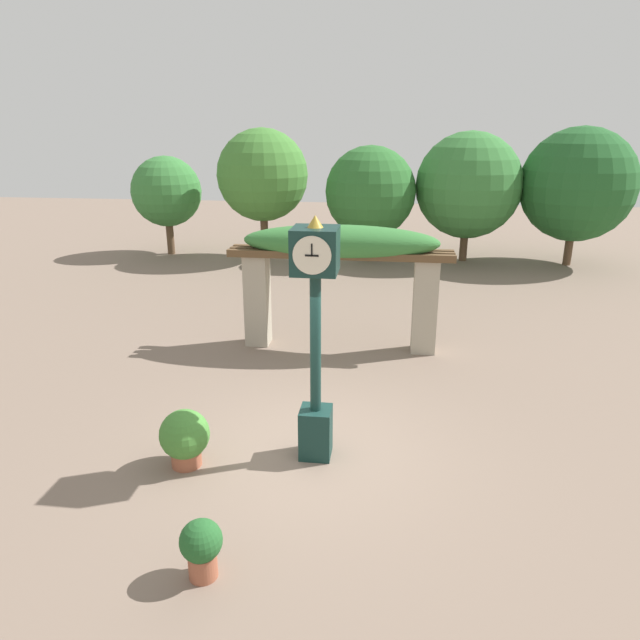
% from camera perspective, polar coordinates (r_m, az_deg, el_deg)
% --- Properties ---
extents(ground_plane, '(60.00, 60.00, 0.00)m').
position_cam_1_polar(ground_plane, '(8.94, -0.80, -12.89)').
color(ground_plane, '#7F6B5B').
extents(pedestal_clock, '(0.61, 0.66, 3.60)m').
position_cam_1_polar(pedestal_clock, '(7.95, -0.46, -0.83)').
color(pedestal_clock, '#14332D').
rests_on(pedestal_clock, ground).
extents(pergola, '(4.80, 1.11, 2.74)m').
position_cam_1_polar(pergola, '(12.23, 2.03, 6.32)').
color(pergola, '#A89E89').
rests_on(pergola, ground).
extents(potted_plant_near_left, '(0.72, 0.72, 0.87)m').
position_cam_1_polar(potted_plant_near_left, '(8.59, -13.37, -11.29)').
color(potted_plant_near_left, '#9E563D').
rests_on(potted_plant_near_left, ground).
extents(potted_plant_near_right, '(0.47, 0.47, 0.71)m').
position_cam_1_polar(potted_plant_near_right, '(6.74, -11.78, -21.26)').
color(potted_plant_near_right, '#9E563D').
rests_on(potted_plant_near_right, ground).
extents(tree_line, '(17.98, 4.08, 4.74)m').
position_cam_1_polar(tree_line, '(21.02, 9.59, 13.15)').
color(tree_line, brown).
rests_on(tree_line, ground).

